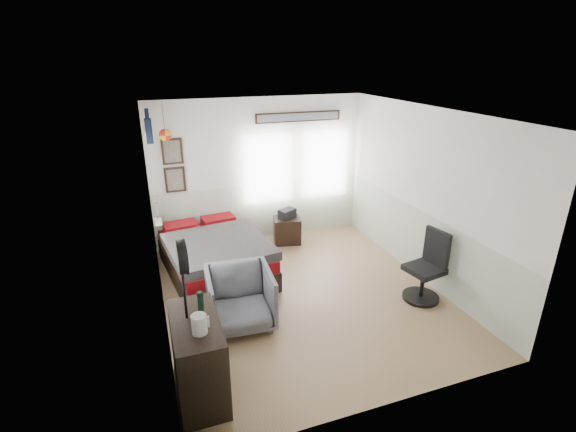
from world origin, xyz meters
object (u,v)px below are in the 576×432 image
Objects in this scene: dresser at (198,358)px; task_chair at (427,272)px; bed at (215,256)px; armchair at (240,298)px; nightstand at (287,230)px.

dresser is 3.50m from task_chair.
armchair is (0.07, -1.47, 0.07)m from bed.
task_chair reaches higher than nightstand.
bed reaches higher than nightstand.
nightstand is (1.52, 0.77, -0.07)m from bed.
task_chair is at bearing -39.64° from bed.
nightstand is at bearing 61.15° from armchair.
task_chair is (1.27, -2.52, 0.19)m from nightstand.
task_chair is at bearing -1.98° from armchair.
nightstand is at bearing 19.37° from bed.
bed is 2.57× the size of armchair.
armchair is 2.73m from task_chair.
bed is 2.22× the size of dresser.
dresser is 2.02× the size of nightstand.
task_chair reaches higher than bed.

